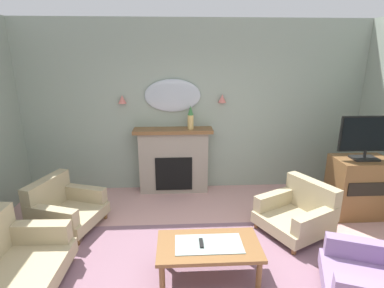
% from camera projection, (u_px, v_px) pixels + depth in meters
% --- Properties ---
extents(wall_back, '(6.96, 0.10, 2.97)m').
position_uv_depth(wall_back, '(195.00, 108.00, 5.26)').
color(wall_back, '#93A393').
rests_on(wall_back, ground).
extents(patterned_rug, '(3.20, 2.40, 0.01)m').
position_uv_depth(patterned_rug, '(209.00, 284.00, 3.20)').
color(patterned_rug, '#7F5B6B').
rests_on(patterned_rug, ground).
extents(fireplace, '(1.36, 0.36, 1.16)m').
position_uv_depth(fireplace, '(174.00, 161.00, 5.29)').
color(fireplace, gray).
rests_on(fireplace, ground).
extents(mantel_vase_left, '(0.10, 0.10, 0.40)m').
position_uv_depth(mantel_vase_left, '(191.00, 118.00, 5.05)').
color(mantel_vase_left, tan).
rests_on(mantel_vase_left, fireplace).
extents(wall_mirror, '(0.96, 0.06, 0.56)m').
position_uv_depth(wall_mirror, '(173.00, 96.00, 5.10)').
color(wall_mirror, '#B2BCC6').
extents(wall_sconce_left, '(0.14, 0.14, 0.14)m').
position_uv_depth(wall_sconce_left, '(122.00, 99.00, 5.02)').
color(wall_sconce_left, '#D17066').
extents(wall_sconce_right, '(0.14, 0.14, 0.14)m').
position_uv_depth(wall_sconce_right, '(222.00, 99.00, 5.11)').
color(wall_sconce_right, '#D17066').
extents(coffee_table, '(1.10, 0.60, 0.45)m').
position_uv_depth(coffee_table, '(209.00, 249.00, 3.18)').
color(coffee_table, brown).
rests_on(coffee_table, ground).
extents(tv_remote, '(0.04, 0.16, 0.02)m').
position_uv_depth(tv_remote, '(201.00, 243.00, 3.16)').
color(tv_remote, black).
rests_on(tv_remote, coffee_table).
extents(armchair_near_fireplace, '(1.09, 1.09, 0.71)m').
position_uv_depth(armchair_near_fireplace, '(298.00, 212.00, 4.10)').
color(armchair_near_fireplace, tan).
rests_on(armchair_near_fireplace, ground).
extents(armchair_beside_couch, '(1.05, 1.04, 0.71)m').
position_uv_depth(armchair_beside_couch, '(379.00, 278.00, 2.88)').
color(armchair_beside_couch, gray).
rests_on(armchair_beside_couch, ground).
extents(armchair_by_coffee_table, '(1.03, 1.01, 0.71)m').
position_uv_depth(armchair_by_coffee_table, '(64.00, 207.00, 4.22)').
color(armchair_by_coffee_table, tan).
rests_on(armchair_by_coffee_table, ground).
extents(tv_cabinet, '(0.80, 0.57, 0.90)m').
position_uv_depth(tv_cabinet, '(358.00, 187.00, 4.54)').
color(tv_cabinet, brown).
rests_on(tv_cabinet, ground).
extents(tv_flatscreen, '(0.84, 0.24, 0.65)m').
position_uv_depth(tv_flatscreen, '(368.00, 137.00, 4.29)').
color(tv_flatscreen, black).
rests_on(tv_flatscreen, tv_cabinet).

